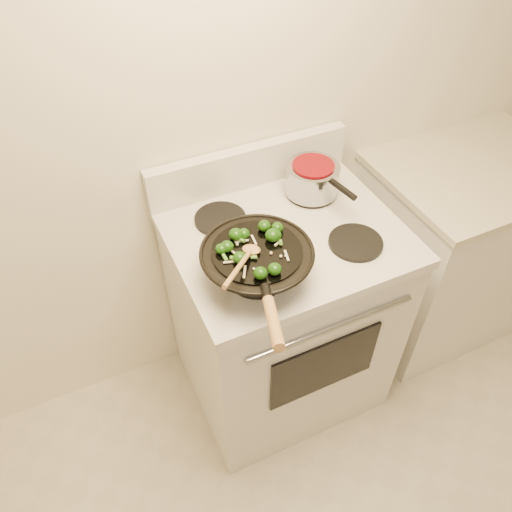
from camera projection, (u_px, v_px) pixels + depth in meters
name	position (u px, v px, depth m)	size (l,w,h in m)	color
stove	(281.00, 314.00, 2.01)	(0.78, 0.67, 1.08)	silver
counter_unit	(451.00, 248.00, 2.31)	(0.80, 0.62, 0.91)	silver
wok	(257.00, 263.00, 1.49)	(0.34, 0.55, 0.19)	black
stirfry	(255.00, 244.00, 1.46)	(0.23, 0.22, 0.04)	#133A09
wooden_spoon	(244.00, 260.00, 1.39)	(0.19, 0.20, 0.09)	#A1743F
saucepan	(313.00, 178.00, 1.79)	(0.19, 0.31, 0.11)	#97999F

